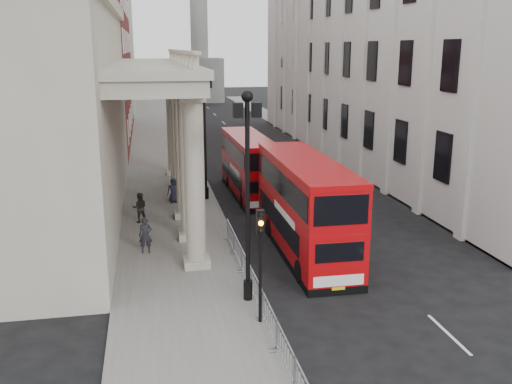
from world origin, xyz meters
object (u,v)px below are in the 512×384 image
at_px(lamp_post_south, 248,184).
at_px(traffic_light, 260,245).
at_px(bus_far, 248,164).
at_px(pedestrian_b, 140,208).
at_px(monument_column, 199,13).
at_px(pedestrian_a, 145,235).
at_px(pedestrian_c, 174,190).
at_px(bus_near, 305,204).
at_px(lamp_post_mid, 205,127).
at_px(lamp_post_north, 187,104).

relative_size(lamp_post_south, traffic_light, 1.93).
bearing_deg(bus_far, pedestrian_b, -143.93).
relative_size(monument_column, pedestrian_a, 30.12).
relative_size(pedestrian_b, pedestrian_c, 1.07).
bearing_deg(bus_far, traffic_light, -99.93).
bearing_deg(bus_near, bus_far, 93.98).
xyz_separation_m(lamp_post_south, bus_near, (3.80, 5.25, -2.46)).
height_order(lamp_post_south, bus_far, lamp_post_south).
height_order(lamp_post_mid, pedestrian_c, lamp_post_mid).
height_order(bus_far, pedestrian_b, bus_far).
bearing_deg(lamp_post_south, monument_column, 85.71).
bearing_deg(lamp_post_north, lamp_post_mid, -90.00).
xyz_separation_m(lamp_post_north, bus_far, (3.07, -15.01, -2.76)).
xyz_separation_m(lamp_post_mid, pedestrian_a, (-4.00, -9.78, -3.89)).
relative_size(monument_column, bus_near, 4.98).
height_order(lamp_post_north, pedestrian_a, lamp_post_north).
relative_size(lamp_post_north, pedestrian_b, 4.72).
bearing_deg(pedestrian_c, pedestrian_a, -91.72).
bearing_deg(pedestrian_b, bus_far, -141.99).
xyz_separation_m(monument_column, bus_far, (-3.53, -71.01, -13.83)).
bearing_deg(monument_column, pedestrian_c, -96.89).
bearing_deg(pedestrian_a, monument_column, 82.23).
bearing_deg(pedestrian_b, lamp_post_south, 111.56).
bearing_deg(bus_near, pedestrian_c, 120.90).
bearing_deg(pedestrian_c, traffic_light, -73.01).
distance_m(monument_column, pedestrian_a, 83.81).
distance_m(monument_column, bus_far, 72.43).
relative_size(lamp_post_south, lamp_post_mid, 1.00).
xyz_separation_m(monument_column, bus_near, (-2.80, -82.75, -13.53)).
height_order(pedestrian_b, pedestrian_c, pedestrian_b).
distance_m(monument_column, pedestrian_c, 74.66).
bearing_deg(traffic_light, bus_far, 81.13).
bearing_deg(pedestrian_a, bus_near, -7.49).
height_order(lamp_post_south, pedestrian_c, lamp_post_south).
bearing_deg(pedestrian_a, bus_far, 56.33).
relative_size(bus_near, pedestrian_a, 6.04).
bearing_deg(pedestrian_c, bus_near, -49.95).
xyz_separation_m(lamp_post_mid, traffic_light, (0.10, -18.02, -1.80)).
bearing_deg(monument_column, pedestrian_a, -97.39).
relative_size(pedestrian_a, pedestrian_b, 1.02).
distance_m(lamp_post_south, lamp_post_mid, 16.00).
distance_m(lamp_post_north, pedestrian_c, 17.21).
height_order(traffic_light, pedestrian_c, traffic_light).
distance_m(bus_near, bus_far, 11.77).
xyz_separation_m(lamp_post_north, traffic_light, (0.10, -34.02, -1.80)).
distance_m(lamp_post_south, pedestrian_a, 8.36).
distance_m(pedestrian_a, pedestrian_c, 9.35).
relative_size(lamp_post_mid, bus_far, 0.87).
xyz_separation_m(lamp_post_mid, lamp_post_north, (0.00, 16.00, 0.00)).
height_order(lamp_post_north, pedestrian_c, lamp_post_north).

